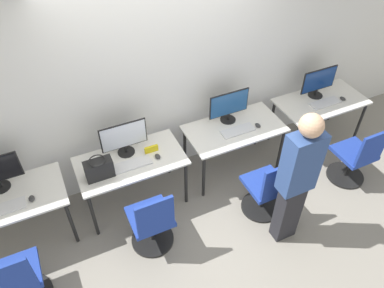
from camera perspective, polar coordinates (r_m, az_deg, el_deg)
The scene contains 24 objects.
ground_plane at distance 4.74m, azimuth 0.68°, elevation -8.65°, with size 20.00×20.00×0.00m, color gray.
wall_back at distance 4.35m, azimuth -3.69°, elevation 10.57°, with size 12.00×0.05×2.80m.
desk_far_left at distance 4.35m, azimuth -26.59°, elevation -8.29°, with size 1.22×0.66×0.71m.
keyboard_far_left at distance 4.20m, azimuth -26.80°, elevation -8.79°, with size 0.43×0.16×0.02m.
mouse_far_left at distance 4.16m, azimuth -23.24°, elevation -7.64°, with size 0.06×0.09×0.03m.
office_chair_far_left at distance 4.06m, azimuth -24.92°, elevation -18.68°, with size 0.48×0.48×0.90m.
desk_left at distance 4.34m, azimuth -9.27°, elevation -3.18°, with size 1.22×0.66×0.71m.
monitor_left at distance 4.24m, azimuth -10.33°, elevation 0.94°, with size 0.53×0.20×0.42m.
keyboard_left at distance 4.22m, azimuth -9.06°, elevation -3.07°, with size 0.43×0.16×0.02m.
mouse_left at distance 4.27m, azimuth -5.26°, elevation -1.89°, with size 0.06×0.09×0.03m.
office_chair_left at distance 4.10m, azimuth -6.09°, elevation -12.03°, with size 0.48×0.48×0.90m.
desk_right at distance 4.73m, azimuth 6.44°, elevation 1.77°, with size 1.22×0.66×0.71m.
monitor_right at distance 4.66m, azimuth 5.65°, elevation 5.82°, with size 0.53×0.20×0.42m.
keyboard_right at distance 4.63m, azimuth 6.99°, elevation 2.02°, with size 0.43×0.16×0.02m.
mouse_right at distance 4.73m, azimuth 10.00°, elevation 2.81°, with size 0.06×0.09×0.03m.
office_chair_right at distance 4.45m, azimuth 11.34°, elevation -7.00°, with size 0.48×0.48×0.90m.
person_right at distance 3.85m, azimuth 15.71°, elevation -4.91°, with size 0.36×0.23×1.73m.
desk_far_right at distance 5.44m, azimuth 18.95°, elevation 5.62°, with size 1.22×0.66×0.71m.
monitor_far_right at distance 5.36m, azimuth 18.74°, elevation 8.97°, with size 0.53×0.20×0.42m.
keyboard_far_right at distance 5.35m, azimuth 19.64°, elevation 5.91°, with size 0.43×0.16×0.02m.
mouse_far_right at distance 5.52m, azimuth 22.00°, elevation 6.45°, with size 0.06×0.09×0.03m.
office_chair_far_right at distance 5.15m, azimuth 23.64°, elevation -2.11°, with size 0.48×0.48×0.90m.
handbag at distance 4.09m, azimuth -13.99°, elevation -3.69°, with size 0.30×0.18×0.25m.
placard_left at distance 4.33m, azimuth -6.21°, elevation -0.77°, with size 0.16×0.03×0.08m.
Camera 1 is at (-1.32, -2.68, 3.68)m, focal length 35.00 mm.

